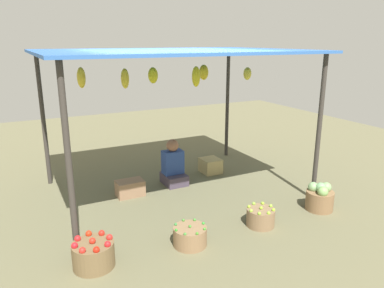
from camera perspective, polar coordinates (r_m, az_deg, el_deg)
The scene contains 9 objects.
ground_plane at distance 6.09m, azimuth -2.69°, elevation -7.19°, with size 14.00×14.00×0.00m, color #646044.
market_stall_structure at distance 5.63m, azimuth -3.00°, elevation 13.00°, with size 3.87×2.83×2.24m.
vendor_person at distance 6.28m, azimuth -2.92°, elevation -3.57°, with size 0.36×0.44×0.78m.
basket_red_tomatoes at distance 4.29m, azimuth -15.04°, elevation -16.14°, with size 0.45×0.45×0.34m.
basket_green_chilies at distance 4.54m, azimuth -0.31°, elevation -14.08°, with size 0.41×0.41×0.26m.
basket_limes at distance 5.05m, azimuth 10.58°, elevation -11.07°, with size 0.37×0.37×0.28m.
basket_cabbages at distance 5.68m, azimuth 19.20°, elevation -7.85°, with size 0.39×0.39×0.41m.
wooden_crate_near_vendor at distance 5.93m, azimuth -9.58°, elevation -6.76°, with size 0.43×0.28×0.25m, color #8C694D.
wooden_crate_stacked_rear at distance 6.85m, azimuth 2.88°, elevation -3.35°, with size 0.33×0.36×0.26m, color tan.
Camera 1 is at (-2.29, -5.12, 2.38)m, focal length 34.40 mm.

